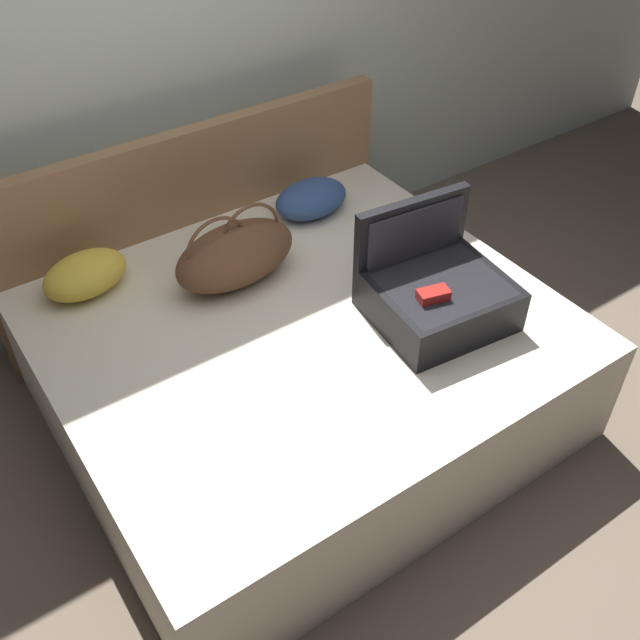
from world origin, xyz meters
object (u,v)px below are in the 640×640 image
bed (303,366)px  pillow_center_head (85,275)px  hard_case_large (436,292)px  duffel_bag (235,254)px  pillow_near_headboard (311,199)px

bed → pillow_center_head: (-0.67, 0.71, 0.36)m
bed → pillow_center_head: bearing=133.4°
hard_case_large → duffel_bag: hard_case_large is taller
duffel_bag → pillow_center_head: size_ratio=1.54×
bed → pillow_near_headboard: bearing=53.1°
hard_case_large → pillow_near_headboard: bearing=95.0°
hard_case_large → duffel_bag: (-0.57, 0.68, 0.02)m
bed → pillow_near_headboard: (0.51, 0.67, 0.35)m
bed → hard_case_large: size_ratio=3.53×
bed → pillow_center_head: pillow_center_head is taller
bed → pillow_near_headboard: 0.91m
hard_case_large → pillow_center_head: (-1.16, 1.00, -0.04)m
hard_case_large → duffel_bag: 0.89m
hard_case_large → pillow_center_head: hard_case_large is taller
hard_case_large → duffel_bag: size_ratio=0.99×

